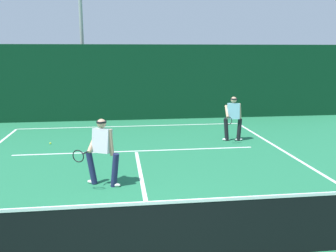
{
  "coord_description": "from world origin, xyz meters",
  "views": [
    {
      "loc": [
        -0.53,
        -5.17,
        3.17
      ],
      "look_at": [
        0.9,
        5.54,
        1.0
      ],
      "focal_mm": 40.26,
      "sensor_mm": 36.0,
      "label": 1
    }
  ],
  "objects": [
    {
      "name": "court_line_centre",
      "position": [
        0.0,
        3.2,
        0.0
      ],
      "size": [
        0.1,
        6.4,
        0.01
      ],
      "primitive_type": "cube",
      "color": "white",
      "rests_on": "ground_plane"
    },
    {
      "name": "back_fence_windscreen",
      "position": [
        0.0,
        12.2,
        1.72
      ],
      "size": [
        20.86,
        0.12,
        3.44
      ],
      "primitive_type": "cube",
      "color": "#0A351D",
      "rests_on": "ground_plane"
    },
    {
      "name": "player_near",
      "position": [
        -0.94,
        3.53,
        0.89
      ],
      "size": [
        1.08,
        0.83,
        1.62
      ],
      "rotation": [
        0.0,
        0.0,
        2.67
      ],
      "color": "#1E234C",
      "rests_on": "ground_plane"
    },
    {
      "name": "player_far",
      "position": [
        3.49,
        7.53,
        0.87
      ],
      "size": [
        0.87,
        0.89,
        1.58
      ],
      "rotation": [
        0.0,
        0.0,
        3.01
      ],
      "color": "black",
      "rests_on": "ground_plane"
    },
    {
      "name": "tennis_net",
      "position": [
        0.0,
        0.0,
        0.52
      ],
      "size": [
        10.3,
        0.09,
        1.11
      ],
      "color": "#1E4723",
      "rests_on": "ground_plane"
    },
    {
      "name": "tennis_ball",
      "position": [
        -2.89,
        7.85,
        0.03
      ],
      "size": [
        0.07,
        0.07,
        0.07
      ],
      "primitive_type": "sphere",
      "color": "#D1E033",
      "rests_on": "ground_plane"
    },
    {
      "name": "court_line_service",
      "position": [
        0.0,
        6.55,
        0.0
      ],
      "size": [
        7.66,
        0.1,
        0.01
      ],
      "primitive_type": "cube",
      "color": "white",
      "rests_on": "ground_plane"
    },
    {
      "name": "court_line_baseline_far",
      "position": [
        0.0,
        10.64,
        0.0
      ],
      "size": [
        9.4,
        0.1,
        0.01
      ],
      "primitive_type": "cube",
      "color": "white",
      "rests_on": "ground_plane"
    },
    {
      "name": "light_pole",
      "position": [
        -2.21,
        14.08,
        4.26
      ],
      "size": [
        0.55,
        0.44,
        6.88
      ],
      "color": "#9EA39E",
      "rests_on": "ground_plane"
    }
  ]
}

